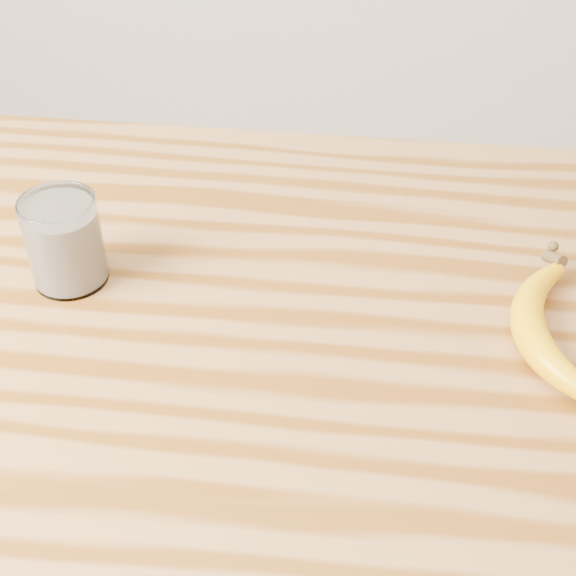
# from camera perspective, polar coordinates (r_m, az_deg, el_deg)

# --- Properties ---
(table) EXTENTS (1.20, 0.80, 0.90)m
(table) POSITION_cam_1_polar(r_m,az_deg,el_deg) (0.97, -2.02, -7.41)
(table) COLOR olive
(table) RESTS_ON ground
(smoothie_glass) EXTENTS (0.08, 0.08, 0.11)m
(smoothie_glass) POSITION_cam_1_polar(r_m,az_deg,el_deg) (0.92, -15.61, 3.14)
(smoothie_glass) COLOR white
(smoothie_glass) RESTS_ON table
(banana) EXTENTS (0.14, 0.31, 0.04)m
(banana) POSITION_cam_1_polar(r_m,az_deg,el_deg) (0.86, 16.72, -2.89)
(banana) COLOR #EAA102
(banana) RESTS_ON table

